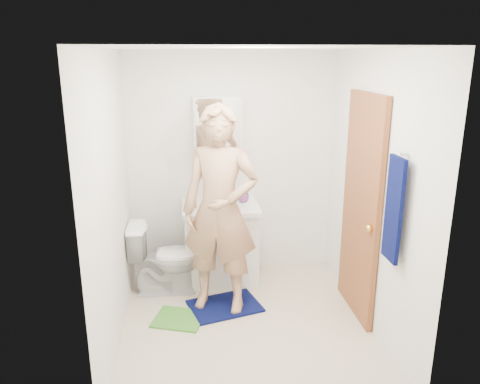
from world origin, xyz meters
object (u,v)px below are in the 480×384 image
medicine_cabinet (218,130)px  soap_dispenser (191,199)px  toothbrush_cup (243,198)px  towel (394,210)px  toilet (166,258)px  vanity_cabinet (221,245)px  man (220,211)px

medicine_cabinet → soap_dispenser: medicine_cabinet is taller
soap_dispenser → toothbrush_cup: 0.57m
medicine_cabinet → towel: 2.11m
toilet → towel: bearing=-125.9°
medicine_cabinet → toilet: (-0.57, -0.41, -1.23)m
toilet → toothbrush_cup: 1.02m
vanity_cabinet → medicine_cabinet: (0.00, 0.22, 1.20)m
vanity_cabinet → soap_dispenser: bearing=-171.7°
toilet → soap_dispenser: size_ratio=4.03×
toothbrush_cup → medicine_cabinet: bearing=152.7°
vanity_cabinet → toothbrush_cup: size_ratio=6.71×
towel → soap_dispenser: bearing=135.8°
medicine_cabinet → soap_dispenser: bearing=-138.1°
vanity_cabinet → toothbrush_cup: bearing=20.5°
toilet → vanity_cabinet: bearing=-71.5°
towel → medicine_cabinet: bearing=124.6°
toilet → toothbrush_cup: (0.83, 0.28, 0.53)m
towel → man: size_ratio=0.41×
vanity_cabinet → soap_dispenser: soap_dispenser is taller
medicine_cabinet → man: 1.01m
vanity_cabinet → man: bearing=-94.4°
toothbrush_cup → man: (-0.30, -0.68, 0.09)m
toothbrush_cup → vanity_cabinet: bearing=-159.5°
soap_dispenser → toothbrush_cup: (0.55, 0.14, -0.05)m
toothbrush_cup → man: man is taller
medicine_cabinet → soap_dispenser: 0.77m
toilet → man: size_ratio=0.38×
medicine_cabinet → toothbrush_cup: 0.76m
towel → man: bearing=143.6°
soap_dispenser → toilet: bearing=-152.8°
toilet → toothbrush_cup: toothbrush_cup is taller
vanity_cabinet → toothbrush_cup: (0.25, 0.09, 0.50)m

